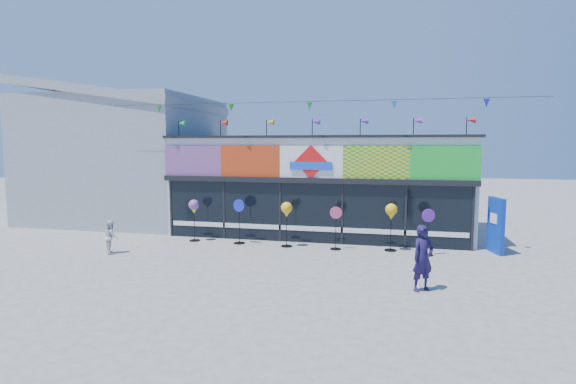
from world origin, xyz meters
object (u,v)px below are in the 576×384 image
(spinner_4, at_px, (391,213))
(spinner_5, at_px, (428,231))
(spinner_1, at_px, (239,220))
(spinner_2, at_px, (287,211))
(spinner_3, at_px, (336,227))
(adult_man, at_px, (423,258))
(blue_sign, at_px, (496,225))
(spinner_0, at_px, (194,208))
(child, at_px, (111,237))

(spinner_4, bearing_deg, spinner_5, -18.27)
(spinner_1, distance_m, spinner_2, 1.92)
(spinner_3, relative_size, adult_man, 0.90)
(spinner_2, height_order, spinner_3, spinner_2)
(blue_sign, xyz_separation_m, spinner_5, (-2.31, -0.89, -0.13))
(spinner_0, height_order, adult_man, adult_man)
(spinner_3, xyz_separation_m, spinner_5, (3.14, -0.17, 0.03))
(spinner_1, bearing_deg, spinner_2, -2.98)
(spinner_0, bearing_deg, spinner_3, -2.03)
(blue_sign, relative_size, spinner_4, 1.15)
(blue_sign, bearing_deg, child, 177.79)
(blue_sign, distance_m, adult_man, 5.50)
(spinner_1, distance_m, child, 4.54)
(spinner_0, relative_size, spinner_1, 0.96)
(spinner_3, xyz_separation_m, adult_man, (2.73, -4.06, 0.04))
(blue_sign, bearing_deg, spinner_4, 172.62)
(spinner_1, xyz_separation_m, adult_man, (6.41, -4.20, -0.04))
(spinner_0, relative_size, spinner_4, 0.96)
(spinner_4, bearing_deg, spinner_1, -179.07)
(blue_sign, height_order, spinner_1, blue_sign)
(adult_man, bearing_deg, child, 134.48)
(spinner_5, bearing_deg, adult_man, -96.10)
(spinner_1, xyz_separation_m, spinner_5, (6.83, -0.31, -0.05))
(blue_sign, relative_size, spinner_3, 1.25)
(spinner_0, bearing_deg, spinner_5, -2.41)
(spinner_4, xyz_separation_m, spinner_5, (1.22, -0.40, -0.51))
(spinner_3, relative_size, child, 1.35)
(spinner_1, bearing_deg, spinner_0, 178.33)
(spinner_1, height_order, spinner_3, spinner_1)
(spinner_5, distance_m, child, 10.86)
(blue_sign, height_order, spinner_4, blue_sign)
(blue_sign, xyz_separation_m, spinner_4, (-3.53, -0.48, 0.38))
(spinner_3, relative_size, spinner_5, 0.97)
(spinner_0, relative_size, child, 1.42)
(spinner_3, distance_m, adult_man, 4.89)
(spinner_4, xyz_separation_m, adult_man, (0.80, -4.29, -0.50))
(adult_man, bearing_deg, spinner_5, 48.29)
(spinner_2, bearing_deg, spinner_4, 2.88)
(spinner_0, distance_m, child, 3.24)
(spinner_0, height_order, spinner_4, spinner_4)
(adult_man, xyz_separation_m, child, (-10.24, 1.79, -0.28))
(blue_sign, relative_size, spinner_5, 1.21)
(blue_sign, relative_size, spinner_2, 1.17)
(spinner_4, xyz_separation_m, child, (-9.43, -2.51, -0.78))
(spinner_2, height_order, child, spinner_2)
(blue_sign, distance_m, spinner_1, 9.16)
(spinner_2, bearing_deg, spinner_1, 177.02)
(spinner_1, xyz_separation_m, spinner_3, (3.68, -0.14, -0.08))
(spinner_3, height_order, child, spinner_3)
(spinner_1, height_order, adult_man, adult_man)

